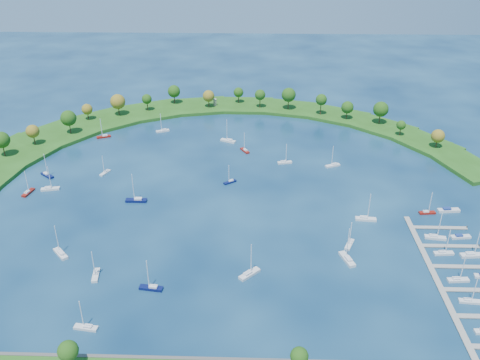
{
  "coord_description": "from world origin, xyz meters",
  "views": [
    {
      "loc": [
        11.7,
        -209.08,
        118.06
      ],
      "look_at": [
        5.0,
        5.0,
        4.0
      ],
      "focal_mm": 38.07,
      "sensor_mm": 36.0,
      "label": 1
    }
  ],
  "objects_px": {
    "moored_boat_14": "(105,172)",
    "docked_boat_11": "(448,210)",
    "dock_system": "(456,278)",
    "moored_boat_0": "(86,327)",
    "moored_boat_1": "(151,287)",
    "moored_boat_8": "(249,273)",
    "docked_boat_2": "(470,300)",
    "moored_boat_13": "(350,243)",
    "moored_boat_9": "(228,140)",
    "docked_boat_10": "(427,212)",
    "moored_boat_5": "(47,175)",
    "docked_boat_8": "(435,237)",
    "moored_boat_6": "(366,218)",
    "moored_boat_11": "(96,274)",
    "moored_boat_17": "(347,259)",
    "moored_boat_16": "(104,136)",
    "docked_boat_4": "(458,279)",
    "moored_boat_4": "(245,150)",
    "moored_boat_19": "(50,188)",
    "moored_boat_20": "(285,162)",
    "moored_boat_18": "(163,130)",
    "moored_boat_3": "(28,192)",
    "moored_boat_10": "(61,253)",
    "docked_boat_9": "(460,237)",
    "moored_boat_2": "(333,165)",
    "moored_boat_12": "(230,181)",
    "docked_boat_6": "(444,252)",
    "moored_boat_7": "(136,200)"
  },
  "relations": [
    {
      "from": "moored_boat_14",
      "to": "docked_boat_11",
      "type": "bearing_deg",
      "value": 102.87
    },
    {
      "from": "dock_system",
      "to": "moored_boat_0",
      "type": "xyz_separation_m",
      "value": [
        -126.38,
        -29.01,
        0.53
      ]
    },
    {
      "from": "dock_system",
      "to": "moored_boat_1",
      "type": "height_order",
      "value": "moored_boat_1"
    },
    {
      "from": "moored_boat_8",
      "to": "docked_boat_2",
      "type": "bearing_deg",
      "value": -54.15
    },
    {
      "from": "dock_system",
      "to": "docked_boat_11",
      "type": "height_order",
      "value": "docked_boat_11"
    },
    {
      "from": "dock_system",
      "to": "moored_boat_13",
      "type": "height_order",
      "value": "moored_boat_13"
    },
    {
      "from": "moored_boat_9",
      "to": "docked_boat_10",
      "type": "xyz_separation_m",
      "value": [
        91.37,
        -75.45,
        -0.08
      ]
    },
    {
      "from": "moored_boat_5",
      "to": "docked_boat_8",
      "type": "distance_m",
      "value": 184.14
    },
    {
      "from": "moored_boat_6",
      "to": "moored_boat_9",
      "type": "distance_m",
      "value": 103.35
    },
    {
      "from": "moored_boat_11",
      "to": "docked_boat_2",
      "type": "bearing_deg",
      "value": 77.75
    },
    {
      "from": "moored_boat_0",
      "to": "moored_boat_17",
      "type": "relative_size",
      "value": 0.81
    },
    {
      "from": "docked_boat_2",
      "to": "moored_boat_16",
      "type": "bearing_deg",
      "value": 144.87
    },
    {
      "from": "moored_boat_0",
      "to": "docked_boat_4",
      "type": "height_order",
      "value": "docked_boat_4"
    },
    {
      "from": "docked_boat_2",
      "to": "docked_boat_8",
      "type": "height_order",
      "value": "docked_boat_8"
    },
    {
      "from": "moored_boat_4",
      "to": "moored_boat_19",
      "type": "xyz_separation_m",
      "value": [
        -91.82,
        -46.59,
        0.05
      ]
    },
    {
      "from": "moored_boat_20",
      "to": "docked_boat_2",
      "type": "relative_size",
      "value": 1.04
    },
    {
      "from": "moored_boat_13",
      "to": "moored_boat_18",
      "type": "height_order",
      "value": "moored_boat_18"
    },
    {
      "from": "moored_boat_14",
      "to": "docked_boat_4",
      "type": "xyz_separation_m",
      "value": [
        149.19,
        -79.73,
        0.03
      ]
    },
    {
      "from": "dock_system",
      "to": "moored_boat_11",
      "type": "xyz_separation_m",
      "value": [
        -130.72,
        -2.75,
        0.54
      ]
    },
    {
      "from": "moored_boat_1",
      "to": "moored_boat_8",
      "type": "bearing_deg",
      "value": -157.83
    },
    {
      "from": "moored_boat_3",
      "to": "docked_boat_10",
      "type": "height_order",
      "value": "moored_boat_3"
    },
    {
      "from": "moored_boat_11",
      "to": "moored_boat_13",
      "type": "xyz_separation_m",
      "value": [
        95.46,
        22.27,
        -0.01
      ]
    },
    {
      "from": "moored_boat_9",
      "to": "moored_boat_10",
      "type": "bearing_deg",
      "value": 87.43
    },
    {
      "from": "docked_boat_10",
      "to": "docked_boat_11",
      "type": "distance_m",
      "value": 10.13
    },
    {
      "from": "moored_boat_4",
      "to": "moored_boat_13",
      "type": "height_order",
      "value": "moored_boat_13"
    },
    {
      "from": "moored_boat_17",
      "to": "docked_boat_2",
      "type": "height_order",
      "value": "moored_boat_17"
    },
    {
      "from": "docked_boat_8",
      "to": "docked_boat_9",
      "type": "height_order",
      "value": "docked_boat_8"
    },
    {
      "from": "moored_boat_5",
      "to": "docked_boat_4",
      "type": "distance_m",
      "value": 193.02
    },
    {
      "from": "moored_boat_20",
      "to": "docked_boat_4",
      "type": "xyz_separation_m",
      "value": [
        57.85,
        -94.42,
        0.01
      ]
    },
    {
      "from": "moored_boat_0",
      "to": "moored_boat_16",
      "type": "xyz_separation_m",
      "value": [
        -35.67,
        153.07,
        0.02
      ]
    },
    {
      "from": "dock_system",
      "to": "moored_boat_20",
      "type": "xyz_separation_m",
      "value": [
        -57.62,
        92.99,
        0.53
      ]
    },
    {
      "from": "moored_boat_3",
      "to": "moored_boat_8",
      "type": "bearing_deg",
      "value": -107.62
    },
    {
      "from": "moored_boat_0",
      "to": "moored_boat_19",
      "type": "bearing_deg",
      "value": -55.52
    },
    {
      "from": "moored_boat_6",
      "to": "docked_boat_10",
      "type": "distance_m",
      "value": 28.71
    },
    {
      "from": "moored_boat_8",
      "to": "moored_boat_2",
      "type": "bearing_deg",
      "value": 20.2
    },
    {
      "from": "moored_boat_6",
      "to": "moored_boat_19",
      "type": "height_order",
      "value": "moored_boat_6"
    },
    {
      "from": "moored_boat_8",
      "to": "moored_boat_12",
      "type": "distance_m",
      "value": 71.77
    },
    {
      "from": "docked_boat_6",
      "to": "moored_boat_0",
      "type": "bearing_deg",
      "value": -165.65
    },
    {
      "from": "moored_boat_13",
      "to": "docked_boat_9",
      "type": "xyz_separation_m",
      "value": [
        45.94,
        6.63,
        -0.28
      ]
    },
    {
      "from": "docked_boat_2",
      "to": "moored_boat_6",
      "type": "bearing_deg",
      "value": 121.6
    },
    {
      "from": "moored_boat_4",
      "to": "moored_boat_5",
      "type": "relative_size",
      "value": 0.87
    },
    {
      "from": "moored_boat_16",
      "to": "moored_boat_13",
      "type": "bearing_deg",
      "value": 118.33
    },
    {
      "from": "moored_boat_3",
      "to": "moored_boat_7",
      "type": "xyz_separation_m",
      "value": [
        52.52,
        -5.77,
        0.08
      ]
    },
    {
      "from": "moored_boat_9",
      "to": "docked_boat_2",
      "type": "bearing_deg",
      "value": 149.43
    },
    {
      "from": "moored_boat_0",
      "to": "moored_boat_18",
      "type": "bearing_deg",
      "value": -80.93
    },
    {
      "from": "moored_boat_13",
      "to": "moored_boat_19",
      "type": "xyz_separation_m",
      "value": [
        -135.47,
        41.16,
        0.04
      ]
    },
    {
      "from": "moored_boat_18",
      "to": "docked_boat_11",
      "type": "xyz_separation_m",
      "value": [
        141.5,
        -87.26,
        -0.18
      ]
    },
    {
      "from": "moored_boat_7",
      "to": "docked_boat_4",
      "type": "distance_m",
      "value": 137.84
    },
    {
      "from": "moored_boat_19",
      "to": "docked_boat_9",
      "type": "xyz_separation_m",
      "value": [
        181.41,
        -34.54,
        -0.32
      ]
    },
    {
      "from": "moored_boat_1",
      "to": "moored_boat_8",
      "type": "relative_size",
      "value": 0.93
    }
  ]
}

